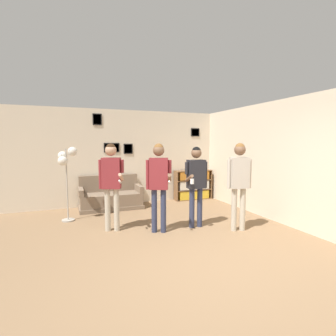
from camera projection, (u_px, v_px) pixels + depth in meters
ground_plane at (215, 269)px, 3.66m from camera, size 20.00×20.00×0.00m
wall_back at (135, 157)px, 7.66m from camera, size 7.32×0.08×2.70m
wall_right at (256, 160)px, 6.48m from camera, size 0.06×6.83×2.70m
couch at (111, 198)px, 7.09m from camera, size 1.66×0.80×0.88m
bookshelf at (193, 185)px, 8.19m from camera, size 1.20×0.30×0.91m
floor_lamp at (66, 162)px, 5.83m from camera, size 0.42×0.45×1.68m
person_player_foreground_left at (111, 177)px, 5.18m from camera, size 0.47×0.57×1.76m
person_player_foreground_center at (159, 178)px, 5.09m from camera, size 0.47×0.58×1.76m
person_watcher_holding_cup at (196, 178)px, 5.41m from camera, size 0.51×0.41×1.69m
person_spectator_near_bookshelf at (239, 177)px, 5.19m from camera, size 0.49×0.28×1.76m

